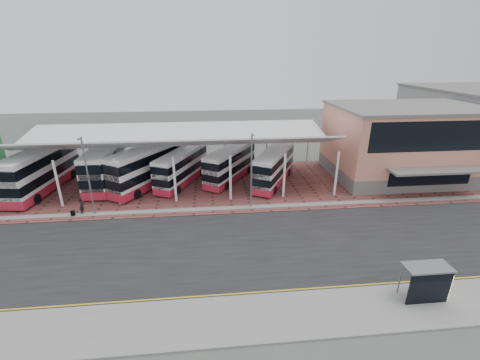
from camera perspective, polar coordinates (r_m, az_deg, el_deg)
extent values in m
plane|color=#464944|center=(28.59, -0.41, -10.68)|extent=(140.00, 140.00, 0.00)
cube|color=black|center=(27.74, -0.21, -11.76)|extent=(120.00, 14.00, 0.02)
cube|color=brown|center=(40.31, 0.69, -0.65)|extent=(72.00, 16.00, 0.06)
cube|color=slate|center=(21.50, 2.03, -23.33)|extent=(120.00, 4.00, 0.14)
cube|color=slate|center=(33.95, -1.39, -5.03)|extent=(120.00, 0.80, 0.14)
cube|color=gold|center=(22.98, 1.33, -19.91)|extent=(120.00, 0.12, 0.01)
cube|color=gold|center=(23.21, 1.23, -19.43)|extent=(120.00, 0.12, 0.01)
cylinder|color=white|center=(50.42, -31.15, 3.49)|extent=(0.26, 0.26, 4.60)
cylinder|color=white|center=(38.35, -29.64, -0.66)|extent=(0.26, 0.26, 5.20)
cylinder|color=white|center=(48.13, -24.70, 3.92)|extent=(0.26, 0.26, 4.60)
cylinder|color=white|center=(36.30, -20.97, -0.35)|extent=(0.26, 0.26, 5.20)
cylinder|color=white|center=(46.51, -17.69, 4.33)|extent=(0.26, 0.26, 4.60)
cylinder|color=white|center=(35.16, -11.52, 0.00)|extent=(0.26, 0.26, 5.20)
cylinder|color=white|center=(45.63, -10.29, 4.69)|extent=(0.26, 0.26, 4.60)
cylinder|color=white|center=(35.02, -1.72, 0.36)|extent=(0.26, 0.26, 5.20)
cylinder|color=white|center=(45.52, -2.72, 4.98)|extent=(0.26, 0.26, 4.60)
cylinder|color=white|center=(35.91, 7.87, 0.70)|extent=(0.26, 0.26, 5.20)
cylinder|color=white|center=(46.21, 4.76, 5.18)|extent=(0.26, 0.26, 4.60)
cylinder|color=white|center=(37.74, 16.77, 1.00)|extent=(0.26, 0.26, 5.20)
cylinder|color=white|center=(47.64, 11.90, 5.29)|extent=(0.26, 0.26, 4.60)
cube|color=silver|center=(36.17, -11.63, 6.44)|extent=(37.00, 4.95, 1.95)
cube|color=silver|center=(41.63, -10.92, 8.17)|extent=(37.00, 7.12, 1.43)
cube|color=#65625F|center=(47.88, 26.40, 1.78)|extent=(18.00, 12.00, 1.80)
cube|color=tan|center=(46.73, 27.31, 6.97)|extent=(18.00, 12.00, 7.20)
cube|color=black|center=(41.76, 31.82, 6.64)|extent=(16.00, 0.25, 3.40)
cube|color=black|center=(42.95, 30.61, 0.60)|extent=(10.00, 0.25, 2.20)
cube|color=#65625F|center=(41.81, 31.74, 1.47)|extent=(11.00, 2.40, 0.25)
cube|color=#65625F|center=(46.10, 28.10, 11.41)|extent=(18.40, 12.40, 0.30)
cylinder|color=slate|center=(34.47, -25.35, 0.34)|extent=(0.16, 0.16, 8.00)
cube|color=slate|center=(33.11, -26.61, 6.62)|extent=(0.15, 0.90, 0.15)
cylinder|color=slate|center=(32.67, 2.03, 1.39)|extent=(0.16, 0.16, 8.00)
cube|color=slate|center=(31.24, 2.20, 8.11)|extent=(0.15, 0.90, 0.15)
cube|color=white|center=(44.21, -31.83, 1.70)|extent=(4.18, 12.29, 4.71)
cube|color=red|center=(44.79, -31.36, -0.60)|extent=(4.23, 12.34, 0.99)
cube|color=black|center=(44.35, -31.71, 1.10)|extent=(4.23, 12.34, 1.04)
cube|color=black|center=(43.87, -32.15, 3.25)|extent=(4.23, 12.34, 1.04)
cube|color=black|center=(39.70, -36.19, -1.41)|extent=(2.46, 0.41, 3.94)
cylinder|color=black|center=(42.71, -35.47, -2.72)|extent=(0.44, 1.12, 1.10)
cylinder|color=black|center=(41.14, -32.40, -2.85)|extent=(0.44, 1.12, 1.10)
cylinder|color=black|center=(48.61, -30.40, 0.94)|extent=(0.44, 1.12, 1.10)
cylinder|color=black|center=(47.23, -27.56, 0.94)|extent=(0.44, 1.12, 1.10)
cube|color=white|center=(42.97, -22.65, 2.69)|extent=(2.75, 11.60, 4.53)
cube|color=red|center=(43.54, -22.31, 0.40)|extent=(2.79, 11.64, 0.95)
cube|color=black|center=(43.11, -22.56, 2.09)|extent=(2.79, 11.64, 1.00)
cube|color=black|center=(42.63, -22.88, 4.23)|extent=(2.79, 11.64, 1.00)
cube|color=black|center=(37.88, -25.01, -0.27)|extent=(2.37, 0.13, 3.79)
cylinder|color=black|center=(40.77, -25.44, -1.74)|extent=(0.31, 1.06, 1.05)
cylinder|color=black|center=(39.92, -21.91, -1.66)|extent=(0.31, 1.06, 1.05)
cylinder|color=black|center=(47.32, -22.60, 1.77)|extent=(0.31, 1.06, 1.05)
cylinder|color=black|center=(46.59, -19.51, 1.91)|extent=(0.31, 1.06, 1.05)
cube|color=white|center=(40.46, -15.90, 2.50)|extent=(8.53, 11.37, 4.59)
cube|color=red|center=(41.08, -15.64, 0.04)|extent=(8.59, 11.42, 0.96)
cube|color=black|center=(40.61, -15.83, 1.86)|extent=(8.59, 11.42, 1.01)
cube|color=black|center=(40.09, -16.07, 4.16)|extent=(8.59, 11.42, 1.01)
cube|color=black|center=(36.71, -21.86, -0.38)|extent=(2.09, 1.37, 3.85)
cylinder|color=black|center=(39.59, -20.63, -1.64)|extent=(0.82, 1.06, 1.07)
cylinder|color=black|center=(37.78, -17.83, -2.39)|extent=(0.82, 1.06, 1.07)
cylinder|color=black|center=(44.60, -13.74, 1.71)|extent=(0.82, 1.06, 1.07)
cylinder|color=black|center=(42.99, -11.00, 1.19)|extent=(0.82, 1.06, 1.07)
cube|color=white|center=(40.47, -10.32, 2.40)|extent=(6.16, 9.97, 3.88)
cube|color=red|center=(41.01, -10.18, 0.32)|extent=(6.21, 10.01, 0.81)
cube|color=black|center=(40.60, -10.29, 1.86)|extent=(6.21, 10.01, 0.86)
cube|color=black|center=(40.15, -10.42, 3.80)|extent=(6.21, 10.01, 0.86)
cube|color=black|center=(36.56, -13.96, -0.15)|extent=(1.89, 0.92, 3.25)
cylinder|color=black|center=(39.09, -13.82, -1.27)|extent=(0.60, 0.93, 0.90)
cylinder|color=black|center=(37.98, -10.93, -1.71)|extent=(0.60, 0.93, 0.90)
cylinder|color=black|center=(44.17, -9.51, 1.73)|extent=(0.60, 0.93, 0.90)
cylinder|color=black|center=(43.19, -6.87, 1.42)|extent=(0.60, 0.93, 0.90)
cube|color=white|center=(40.95, -1.73, 3.00)|extent=(7.20, 9.67, 3.90)
cube|color=red|center=(41.48, -1.70, 0.92)|extent=(7.25, 9.72, 0.82)
cube|color=black|center=(41.09, -1.72, 2.46)|extent=(7.25, 9.72, 0.86)
cube|color=black|center=(40.64, -1.74, 4.39)|extent=(7.25, 9.72, 0.86)
cube|color=black|center=(36.95, -5.30, 0.67)|extent=(1.78, 1.16, 3.27)
cylinder|color=black|center=(39.48, -5.32, -0.48)|extent=(0.70, 0.90, 0.91)
cylinder|color=black|center=(38.42, -2.42, -1.04)|extent=(0.70, 0.90, 0.91)
cylinder|color=black|center=(44.69, -1.08, 2.27)|extent=(0.70, 0.90, 0.91)
cylinder|color=black|center=(43.75, 1.57, 1.84)|extent=(0.70, 0.90, 0.91)
cube|color=white|center=(40.01, 6.08, 2.47)|extent=(6.80, 9.99, 3.95)
cube|color=red|center=(40.55, 5.99, 0.32)|extent=(6.85, 10.04, 0.83)
cube|color=black|center=(40.14, 6.06, 1.91)|extent=(6.85, 10.04, 0.87)
cube|color=black|center=(39.68, 6.14, 3.91)|extent=(6.85, 10.04, 0.87)
cube|color=black|center=(35.55, 3.74, -0.09)|extent=(1.86, 1.06, 3.31)
cylinder|color=black|center=(38.07, 2.92, -1.26)|extent=(0.66, 0.93, 0.92)
cylinder|color=black|center=(37.43, 6.23, -1.77)|extent=(0.66, 0.93, 0.92)
cylinder|color=black|center=(43.81, 5.78, 1.77)|extent=(0.66, 0.93, 0.92)
cylinder|color=black|center=(43.26, 8.69, 1.37)|extent=(0.66, 0.93, 0.92)
imported|color=black|center=(36.19, -26.31, -4.15)|extent=(0.52, 0.70, 1.75)
cube|color=black|center=(36.28, -27.56, -5.31)|extent=(0.36, 0.26, 0.62)
cube|color=black|center=(24.72, 30.63, -16.25)|extent=(2.80, 0.11, 2.33)
cube|color=slate|center=(24.41, 30.42, -13.22)|extent=(2.99, 1.40, 0.11)
cylinder|color=slate|center=(24.74, 26.59, -15.37)|extent=(0.09, 0.09, 2.33)
cylinder|color=slate|center=(26.15, 31.61, -14.30)|extent=(0.09, 0.09, 2.33)
cube|color=#ABB280|center=(25.99, 32.62, -15.14)|extent=(0.14, 1.03, 1.87)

